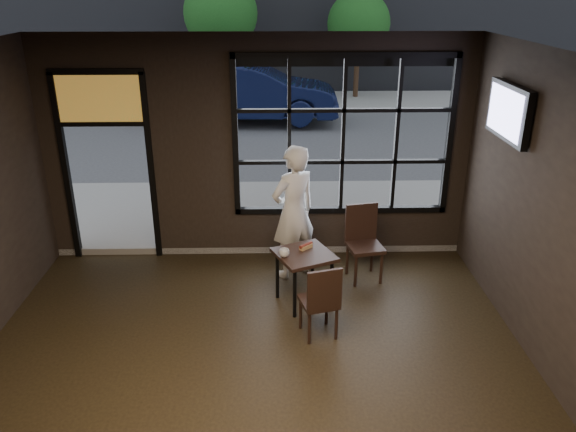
{
  "coord_description": "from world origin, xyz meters",
  "views": [
    {
      "loc": [
        0.24,
        -4.11,
        3.79
      ],
      "look_at": [
        0.4,
        2.2,
        1.15
      ],
      "focal_mm": 35.0,
      "sensor_mm": 36.0,
      "label": 1
    }
  ],
  "objects_px": {
    "man": "(293,213)",
    "navy_car": "(251,92)",
    "chair_near": "(319,299)",
    "cafe_table": "(304,278)"
  },
  "relations": [
    {
      "from": "cafe_table",
      "to": "navy_car",
      "type": "height_order",
      "value": "navy_car"
    },
    {
      "from": "man",
      "to": "chair_near",
      "type": "bearing_deg",
      "value": 65.64
    },
    {
      "from": "chair_near",
      "to": "navy_car",
      "type": "height_order",
      "value": "navy_car"
    },
    {
      "from": "chair_near",
      "to": "man",
      "type": "xyz_separation_m",
      "value": [
        -0.24,
        1.45,
        0.47
      ]
    },
    {
      "from": "navy_car",
      "to": "cafe_table",
      "type": "bearing_deg",
      "value": -171.81
    },
    {
      "from": "chair_near",
      "to": "navy_car",
      "type": "xyz_separation_m",
      "value": [
        -1.14,
        10.47,
        0.45
      ]
    },
    {
      "from": "navy_car",
      "to": "chair_near",
      "type": "bearing_deg",
      "value": -171.49
    },
    {
      "from": "chair_near",
      "to": "man",
      "type": "relative_size",
      "value": 0.49
    },
    {
      "from": "cafe_table",
      "to": "man",
      "type": "relative_size",
      "value": 0.38
    },
    {
      "from": "man",
      "to": "navy_car",
      "type": "relative_size",
      "value": 0.38
    }
  ]
}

